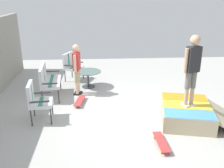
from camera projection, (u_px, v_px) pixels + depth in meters
ground_plane at (126, 115)px, 6.80m from camera, size 12.00×12.00×0.10m
skate_ramp at (187, 112)px, 6.38m from camera, size 1.87×2.05×0.43m
patio_bench at (47, 78)px, 7.71m from camera, size 1.29×0.66×1.02m
patio_chair_near_house at (71, 64)px, 9.20m from camera, size 0.79×0.75×1.02m
patio_chair_by_wall at (36, 98)px, 6.23m from camera, size 0.68×0.61×1.02m
patio_table at (88, 76)px, 8.57m from camera, size 0.90×0.90×0.57m
person_watching at (77, 66)px, 7.78m from camera, size 0.47×0.28×1.62m
person_skater at (192, 66)px, 5.91m from camera, size 0.32×0.46×1.77m
skateboard_by_bench at (80, 101)px, 7.40m from camera, size 0.82×0.33×0.10m
skateboard_spare at (161, 142)px, 5.36m from camera, size 0.81×0.22×0.10m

